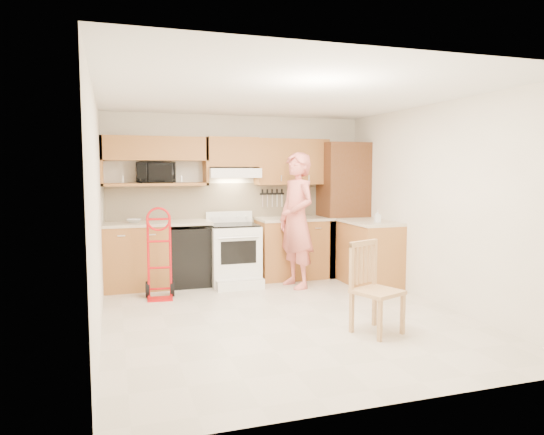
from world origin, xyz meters
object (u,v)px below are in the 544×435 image
range (235,249)px  microwave (155,173)px  hand_truck (159,258)px  dining_chair (378,288)px  person (297,220)px

range → microwave: bearing=163.4°
microwave → hand_truck: (-0.04, -0.80, -1.10)m
hand_truck → dining_chair: 2.91m
microwave → hand_truck: size_ratio=0.49×
range → hand_truck: bearing=-156.9°
range → dining_chair: size_ratio=1.11×
microwave → dining_chair: (1.96, -2.90, -1.16)m
microwave → person: bearing=-22.0°
hand_truck → dining_chair: (2.00, -2.10, -0.07)m
person → hand_truck: person is taller
hand_truck → range: bearing=28.6°
person → dining_chair: 2.22m
person → microwave: bearing=-123.2°
hand_truck → dining_chair: hand_truck is taller
hand_truck → dining_chair: size_ratio=1.14×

